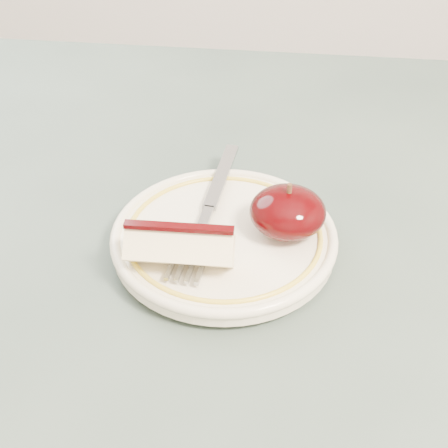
# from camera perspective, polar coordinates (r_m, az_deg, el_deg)

# --- Properties ---
(table) EXTENTS (0.90, 0.90, 0.75)m
(table) POSITION_cam_1_polar(r_m,az_deg,el_deg) (0.57, -0.74, -11.04)
(table) COLOR brown
(table) RESTS_ON ground
(plate) EXTENTS (0.19, 0.19, 0.02)m
(plate) POSITION_cam_1_polar(r_m,az_deg,el_deg) (0.52, 0.00, -1.20)
(plate) COLOR #F3E5CB
(plate) RESTS_ON table
(apple_half) EXTENTS (0.06, 0.06, 0.05)m
(apple_half) POSITION_cam_1_polar(r_m,az_deg,el_deg) (0.51, 5.84, 1.11)
(apple_half) COLOR black
(apple_half) RESTS_ON plate
(apple_wedge) EXTENTS (0.08, 0.04, 0.04)m
(apple_wedge) POSITION_cam_1_polar(r_m,az_deg,el_deg) (0.48, -4.05, -2.08)
(apple_wedge) COLOR #FFEEBB
(apple_wedge) RESTS_ON plate
(fork) EXTENTS (0.04, 0.20, 0.00)m
(fork) POSITION_cam_1_polar(r_m,az_deg,el_deg) (0.54, -1.40, 1.38)
(fork) COLOR gray
(fork) RESTS_ON plate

